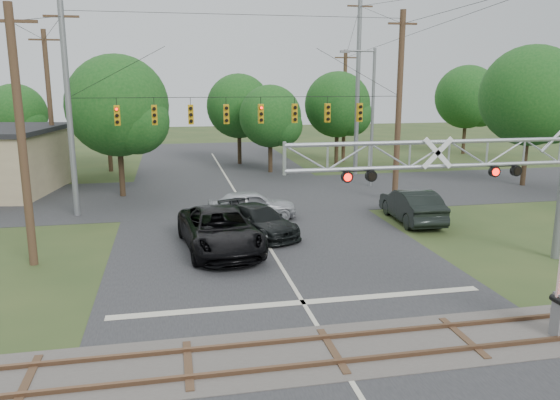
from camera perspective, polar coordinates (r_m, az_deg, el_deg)
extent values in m
plane|color=#293D1C|center=(14.28, 7.99, -19.14)|extent=(160.00, 160.00, 0.00)
cube|color=#262729|center=(23.07, -0.27, -6.39)|extent=(14.00, 90.00, 0.02)
cube|color=#262729|center=(36.45, -4.54, 0.60)|extent=(90.00, 12.00, 0.02)
cube|color=#443F3B|center=(15.91, 5.53, -15.45)|extent=(90.00, 3.20, 0.05)
cube|color=brown|center=(15.28, 6.35, -16.44)|extent=(90.00, 0.12, 0.14)
cube|color=brown|center=(16.49, 4.79, -14.11)|extent=(90.00, 0.12, 0.14)
cylinder|color=slate|center=(31.91, -21.18, 8.54)|extent=(0.32, 0.32, 11.50)
cylinder|color=#493622|center=(34.34, 12.30, 9.30)|extent=(0.36, 0.36, 11.50)
cylinder|color=black|center=(31.73, -3.85, 10.68)|extent=(19.00, 0.03, 0.03)
cube|color=#C38B0D|center=(31.61, -16.64, 8.47)|extent=(0.30, 0.30, 1.10)
cube|color=#C38B0D|center=(31.50, -12.98, 8.66)|extent=(0.30, 0.30, 1.10)
cube|color=#C38B0D|center=(31.51, -9.30, 8.81)|extent=(0.30, 0.30, 1.10)
cube|color=#C38B0D|center=(31.65, -5.64, 8.92)|extent=(0.30, 0.30, 1.10)
cube|color=#C38B0D|center=(31.92, -2.02, 9.00)|extent=(0.30, 0.30, 1.10)
cube|color=#C38B0D|center=(32.30, 1.52, 9.05)|extent=(0.30, 0.30, 1.10)
cube|color=#C38B0D|center=(32.81, 4.97, 9.06)|extent=(0.30, 0.30, 1.10)
cube|color=#C38B0D|center=(33.43, 8.31, 9.04)|extent=(0.30, 0.30, 1.10)
imported|color=black|center=(24.43, -6.29, -3.13)|extent=(3.76, 6.99, 1.86)
imported|color=black|center=(26.67, -2.22, -2.18)|extent=(3.99, 5.44, 1.46)
imported|color=#A1A4A9|center=(29.63, -2.93, -0.53)|extent=(4.92, 2.28, 1.63)
imported|color=black|center=(30.07, 13.61, -0.54)|extent=(2.18, 5.50, 1.78)
cylinder|color=slate|center=(39.16, 9.63, 8.36)|extent=(0.21, 0.21, 9.60)
cylinder|color=slate|center=(38.75, 8.35, 15.15)|extent=(2.13, 0.13, 0.13)
cube|color=slate|center=(38.40, 6.80, 15.14)|extent=(0.64, 0.27, 0.16)
cylinder|color=#493622|center=(41.61, -22.87, 8.65)|extent=(0.34, 0.34, 10.83)
cube|color=#493622|center=(41.65, -23.43, 15.12)|extent=(2.00, 0.12, 0.12)
cylinder|color=slate|center=(43.93, 8.11, 11.47)|extent=(0.34, 0.34, 13.64)
cube|color=#493622|center=(44.27, 8.37, 19.41)|extent=(2.00, 0.12, 0.12)
cylinder|color=#493622|center=(23.85, -25.40, 5.72)|extent=(0.34, 0.34, 10.32)
cube|color=#493622|center=(23.84, -26.43, 16.41)|extent=(2.00, 0.12, 0.12)
cylinder|color=#493622|center=(51.15, 6.74, 9.66)|extent=(0.34, 0.34, 10.14)
cube|color=#493622|center=(51.13, 6.87, 14.55)|extent=(2.00, 0.12, 0.12)
cylinder|color=#332517|center=(52.20, -25.55, 4.82)|extent=(0.36, 0.36, 3.30)
sphere|color=#144716|center=(51.95, -25.86, 8.09)|extent=(5.10, 5.10, 5.10)
cylinder|color=#332517|center=(47.53, -17.39, 5.35)|extent=(0.36, 0.36, 4.15)
sphere|color=#144716|center=(47.25, -17.69, 9.89)|extent=(6.41, 6.41, 6.41)
cylinder|color=#332517|center=(36.90, -16.27, 3.55)|extent=(0.36, 0.36, 4.17)
sphere|color=#144716|center=(36.55, -16.63, 9.43)|extent=(6.44, 6.44, 6.44)
cylinder|color=#332517|center=(49.63, -4.26, 5.89)|extent=(0.36, 0.36, 3.69)
sphere|color=#144716|center=(49.36, -4.33, 9.76)|extent=(5.71, 5.71, 5.71)
cylinder|color=#332517|center=(44.97, -1.02, 4.97)|extent=(0.36, 0.36, 3.26)
sphere|color=#144716|center=(44.68, -1.03, 8.75)|extent=(5.05, 5.05, 5.05)
cylinder|color=#332517|center=(49.85, 5.93, 5.94)|extent=(0.36, 0.36, 3.78)
sphere|color=#144716|center=(49.58, 6.02, 9.89)|extent=(5.84, 5.84, 5.84)
cylinder|color=#332517|center=(42.90, 24.25, 4.38)|extent=(0.36, 0.36, 4.53)
sphere|color=#144716|center=(42.60, 24.74, 9.87)|extent=(7.01, 7.01, 7.01)
cylinder|color=#332517|center=(59.58, 18.70, 6.56)|extent=(0.36, 0.36, 4.11)
sphere|color=#144716|center=(59.36, 18.95, 10.15)|extent=(6.36, 6.36, 6.36)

